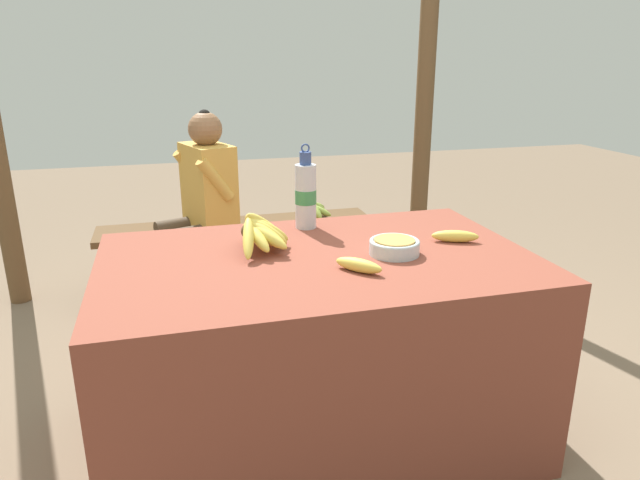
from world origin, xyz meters
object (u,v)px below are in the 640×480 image
at_px(loose_banana_front, 359,265).
at_px(banana_bunch_green, 315,208).
at_px(wooden_bench, 238,236).
at_px(banana_bunch_ripe, 260,231).
at_px(loose_banana_side, 455,236).
at_px(support_post_far, 425,98).
at_px(water_bottle, 306,195).
at_px(seated_vendor, 201,195).
at_px(serving_bowl, 394,246).

distance_m(loose_banana_front, banana_bunch_green, 1.60).
relative_size(wooden_bench, banana_bunch_green, 5.81).
xyz_separation_m(banana_bunch_ripe, loose_banana_side, (0.71, -0.10, -0.05)).
height_order(loose_banana_front, support_post_far, support_post_far).
bearing_deg(support_post_far, loose_banana_front, -120.22).
relative_size(banana_bunch_ripe, banana_bunch_green, 1.12).
relative_size(loose_banana_front, banana_bunch_green, 0.56).
xyz_separation_m(banana_bunch_ripe, water_bottle, (0.22, 0.23, 0.06)).
bearing_deg(loose_banana_front, seated_vendor, 104.65).
bearing_deg(wooden_bench, support_post_far, 12.07).
xyz_separation_m(serving_bowl, loose_banana_side, (0.27, 0.07, -0.01)).
relative_size(water_bottle, loose_banana_front, 2.21).
distance_m(serving_bowl, water_bottle, 0.46).
distance_m(serving_bowl, loose_banana_side, 0.28).
bearing_deg(loose_banana_front, water_bottle, 94.88).
distance_m(banana_bunch_green, support_post_far, 1.03).
bearing_deg(loose_banana_side, banana_bunch_ripe, 172.22).
distance_m(serving_bowl, support_post_far, 1.95).
bearing_deg(banana_bunch_green, loose_banana_front, -99.72).
xyz_separation_m(loose_banana_side, support_post_far, (0.62, 1.63, 0.37)).
bearing_deg(water_bottle, banana_bunch_green, 73.30).
bearing_deg(water_bottle, serving_bowl, -60.75).
distance_m(water_bottle, support_post_far, 1.73).
xyz_separation_m(seated_vendor, support_post_far, (1.46, 0.32, 0.47)).
distance_m(wooden_bench, banana_bunch_green, 0.48).
relative_size(water_bottle, support_post_far, 0.15).
relative_size(loose_banana_side, wooden_bench, 0.11).
bearing_deg(serving_bowl, loose_banana_side, 13.71).
bearing_deg(banana_bunch_green, support_post_far, 18.74).
xyz_separation_m(loose_banana_side, wooden_bench, (-0.64, 1.36, -0.36)).
xyz_separation_m(water_bottle, loose_banana_front, (0.04, -0.52, -0.11)).
distance_m(seated_vendor, support_post_far, 1.57).
bearing_deg(loose_banana_front, banana_bunch_green, 80.28).
bearing_deg(wooden_bench, banana_bunch_green, -0.19).
xyz_separation_m(banana_bunch_ripe, seated_vendor, (-0.13, 1.22, -0.15)).
bearing_deg(banana_bunch_green, loose_banana_side, -82.65).
bearing_deg(banana_bunch_ripe, loose_banana_front, -47.44).
relative_size(serving_bowl, water_bottle, 0.52).
height_order(serving_bowl, loose_banana_side, serving_bowl).
height_order(wooden_bench, seated_vendor, seated_vendor).
bearing_deg(banana_bunch_green, serving_bowl, -93.68).
relative_size(loose_banana_side, seated_vendor, 0.16).
distance_m(loose_banana_side, support_post_far, 1.79).
distance_m(loose_banana_front, seated_vendor, 1.56).
height_order(water_bottle, banana_bunch_green, water_bottle).
height_order(loose_banana_front, banana_bunch_green, loose_banana_front).
bearing_deg(support_post_far, wooden_bench, -167.93).
distance_m(banana_bunch_ripe, loose_banana_side, 0.72).
xyz_separation_m(serving_bowl, water_bottle, (-0.22, 0.39, 0.10)).
height_order(water_bottle, seated_vendor, seated_vendor).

